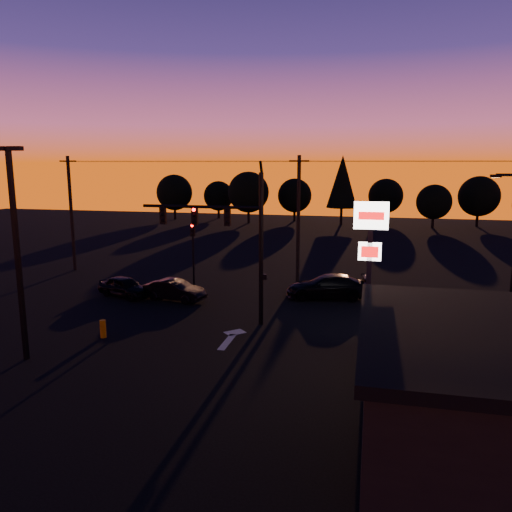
{
  "coord_description": "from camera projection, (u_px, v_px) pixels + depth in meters",
  "views": [
    {
      "loc": [
        6.97,
        -20.89,
        8.48
      ],
      "look_at": [
        1.0,
        5.0,
        3.5
      ],
      "focal_mm": 35.0,
      "sensor_mm": 36.0,
      "label": 1
    }
  ],
  "objects": [
    {
      "name": "ground",
      "position": [
        211.0,
        349.0,
        23.11
      ],
      "size": [
        120.0,
        120.0,
        0.0
      ],
      "primitive_type": "plane",
      "color": "black",
      "rests_on": "ground"
    },
    {
      "name": "lane_arrow",
      "position": [
        231.0,
        337.0,
        24.59
      ],
      "size": [
        1.2,
        3.1,
        0.01
      ],
      "color": "beige",
      "rests_on": "ground"
    },
    {
      "name": "traffic_signal_mast",
      "position": [
        231.0,
        232.0,
        26.04
      ],
      "size": [
        6.79,
        0.52,
        8.58
      ],
      "color": "black",
      "rests_on": "ground"
    },
    {
      "name": "secondary_signal",
      "position": [
        193.0,
        245.0,
        34.68
      ],
      "size": [
        0.3,
        0.31,
        4.35
      ],
      "color": "black",
      "rests_on": "ground"
    },
    {
      "name": "parking_lot_light",
      "position": [
        16.0,
        240.0,
        20.92
      ],
      "size": [
        1.25,
        0.3,
        9.14
      ],
      "color": "black",
      "rests_on": "ground"
    },
    {
      "name": "pylon_sign",
      "position": [
        370.0,
        244.0,
        22.09
      ],
      "size": [
        1.5,
        0.28,
        6.8
      ],
      "color": "black",
      "rests_on": "ground"
    },
    {
      "name": "utility_pole_0",
      "position": [
        71.0,
        213.0,
        39.2
      ],
      "size": [
        1.4,
        0.26,
        9.0
      ],
      "color": "black",
      "rests_on": "ground"
    },
    {
      "name": "utility_pole_1",
      "position": [
        298.0,
        219.0,
        35.23
      ],
      "size": [
        1.4,
        0.26,
        9.0
      ],
      "color": "black",
      "rests_on": "ground"
    },
    {
      "name": "power_wires",
      "position": [
        299.0,
        161.0,
        34.5
      ],
      "size": [
        36.0,
        1.22,
        0.07
      ],
      "color": "black",
      "rests_on": "ground"
    },
    {
      "name": "bollard",
      "position": [
        103.0,
        329.0,
        24.5
      ],
      "size": [
        0.3,
        0.3,
        0.89
      ],
      "primitive_type": "cylinder",
      "color": "orange",
      "rests_on": "ground"
    },
    {
      "name": "tree_0",
      "position": [
        174.0,
        192.0,
        75.1
      ],
      "size": [
        5.36,
        5.36,
        6.74
      ],
      "color": "black",
      "rests_on": "ground"
    },
    {
      "name": "tree_1",
      "position": [
        218.0,
        196.0,
        76.77
      ],
      "size": [
        4.54,
        4.54,
        5.71
      ],
      "color": "black",
      "rests_on": "ground"
    },
    {
      "name": "tree_2",
      "position": [
        248.0,
        192.0,
        70.48
      ],
      "size": [
        5.77,
        5.78,
        7.26
      ],
      "color": "black",
      "rests_on": "ground"
    },
    {
      "name": "tree_3",
      "position": [
        295.0,
        195.0,
        73.1
      ],
      "size": [
        4.95,
        4.95,
        6.22
      ],
      "color": "black",
      "rests_on": "ground"
    },
    {
      "name": "tree_4",
      "position": [
        342.0,
        182.0,
        68.28
      ],
      "size": [
        4.18,
        4.18,
        9.5
      ],
      "color": "black",
      "rests_on": "ground"
    },
    {
      "name": "tree_5",
      "position": [
        386.0,
        196.0,
        72.15
      ],
      "size": [
        4.95,
        4.95,
        6.22
      ],
      "color": "black",
      "rests_on": "ground"
    },
    {
      "name": "tree_6",
      "position": [
        434.0,
        202.0,
        65.14
      ],
      "size": [
        4.54,
        4.54,
        5.71
      ],
      "color": "black",
      "rests_on": "ground"
    },
    {
      "name": "tree_7",
      "position": [
        479.0,
        196.0,
        66.57
      ],
      "size": [
        5.36,
        5.36,
        6.74
      ],
      "color": "black",
      "rests_on": "ground"
    },
    {
      "name": "car_left",
      "position": [
        125.0,
        287.0,
        31.98
      ],
      "size": [
        4.11,
        2.73,
        1.3
      ],
      "primitive_type": "imported",
      "rotation": [
        0.0,
        0.0,
        1.23
      ],
      "color": "black",
      "rests_on": "ground"
    },
    {
      "name": "car_mid",
      "position": [
        175.0,
        290.0,
        31.16
      ],
      "size": [
        4.13,
        2.09,
        1.3
      ],
      "primitive_type": "imported",
      "rotation": [
        0.0,
        0.0,
        1.38
      ],
      "color": "black",
      "rests_on": "ground"
    },
    {
      "name": "car_right",
      "position": [
        327.0,
        286.0,
        31.62
      ],
      "size": [
        5.45,
        2.95,
        1.5
      ],
      "primitive_type": "imported",
      "rotation": [
        0.0,
        0.0,
        -1.4
      ],
      "color": "black",
      "rests_on": "ground"
    },
    {
      "name": "suv_parked",
      "position": [
        397.0,
        369.0,
        19.05
      ],
      "size": [
        2.48,
        5.18,
        1.42
      ],
      "primitive_type": "imported",
      "rotation": [
        0.0,
        0.0,
        0.02
      ],
      "color": "black",
      "rests_on": "ground"
    }
  ]
}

